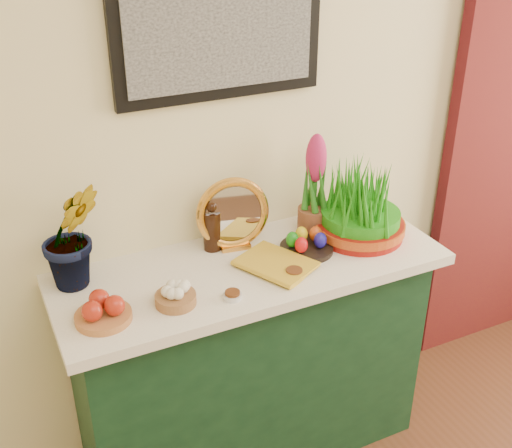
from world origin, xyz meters
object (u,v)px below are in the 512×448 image
Objects in this scene: hyacinth_green at (70,219)px; mirror at (233,215)px; book at (259,275)px; sideboard at (250,364)px; wheatgrass_sabzeh at (361,206)px.

mirror is (0.57, 0.00, -0.11)m from hyacinth_green.
hyacinth_green is 1.94× the size of book.
sideboard is at bearing 54.63° from book.
wheatgrass_sabzeh is at bearing -0.07° from sideboard.
hyacinth_green is 0.58m from mirror.
hyacinth_green is 1.75× the size of mirror.
wheatgrass_sabzeh is (0.46, -0.00, 0.59)m from sideboard.
wheatgrass_sabzeh is at bearing -9.70° from hyacinth_green.
sideboard is 0.75m from wheatgrass_sabzeh.
hyacinth_green is 1.05m from wheatgrass_sabzeh.
book is 0.50m from wheatgrass_sabzeh.
wheatgrass_sabzeh is (1.04, -0.13, -0.12)m from hyacinth_green.
sideboard is 0.50m from book.
wheatgrass_sabzeh is (0.48, 0.11, 0.11)m from book.
hyacinth_green reaches higher than book.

